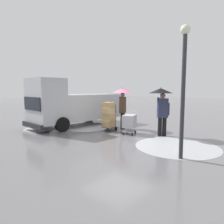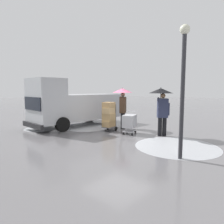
# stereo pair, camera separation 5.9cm
# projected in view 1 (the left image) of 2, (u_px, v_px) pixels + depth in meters

# --- Properties ---
(ground_plane) EXTENTS (90.00, 90.00, 0.00)m
(ground_plane) POSITION_uv_depth(u_px,v_px,m) (117.00, 135.00, 9.21)
(ground_plane) COLOR slate
(slush_patch_near_cluster) EXTENTS (2.76, 2.76, 0.01)m
(slush_patch_near_cluster) POSITION_uv_depth(u_px,v_px,m) (86.00, 127.00, 11.36)
(slush_patch_near_cluster) COLOR #ADAFB5
(slush_patch_near_cluster) RESTS_ON ground
(slush_patch_mid_street) EXTENTS (2.99, 2.99, 0.01)m
(slush_patch_mid_street) POSITION_uv_depth(u_px,v_px,m) (177.00, 146.00, 7.45)
(slush_patch_mid_street) COLOR #ADAFB5
(slush_patch_mid_street) RESTS_ON ground
(slush_patch_far_side) EXTENTS (1.70, 1.70, 0.01)m
(slush_patch_far_side) POSITION_uv_depth(u_px,v_px,m) (41.00, 129.00, 10.75)
(slush_patch_far_side) COLOR #ADAFB5
(slush_patch_far_side) RESTS_ON ground
(cargo_van_parked_right) EXTENTS (2.33, 5.40, 2.60)m
(cargo_van_parked_right) POSITION_uv_depth(u_px,v_px,m) (73.00, 105.00, 11.52)
(cargo_van_parked_right) COLOR #B7BABF
(cargo_van_parked_right) RESTS_ON ground
(shopping_cart_vendor) EXTENTS (0.82, 0.97, 1.02)m
(shopping_cart_vendor) POSITION_uv_depth(u_px,v_px,m) (129.00, 122.00, 9.53)
(shopping_cart_vendor) COLOR #B2B2B7
(shopping_cart_vendor) RESTS_ON ground
(hand_dolly_boxes) EXTENTS (0.61, 0.77, 1.43)m
(hand_dolly_boxes) POSITION_uv_depth(u_px,v_px,m) (109.00, 115.00, 10.07)
(hand_dolly_boxes) COLOR #515156
(hand_dolly_boxes) RESTS_ON ground
(pedestrian_pink_side) EXTENTS (1.04, 1.04, 2.15)m
(pedestrian_pink_side) POSITION_uv_depth(u_px,v_px,m) (123.00, 98.00, 10.73)
(pedestrian_pink_side) COLOR black
(pedestrian_pink_side) RESTS_ON ground
(pedestrian_black_side) EXTENTS (1.04, 1.04, 2.15)m
(pedestrian_black_side) POSITION_uv_depth(u_px,v_px,m) (161.00, 100.00, 8.98)
(pedestrian_black_side) COLOR black
(pedestrian_black_side) RESTS_ON ground
(street_lamp) EXTENTS (0.28, 0.28, 3.86)m
(street_lamp) POSITION_uv_depth(u_px,v_px,m) (184.00, 78.00, 5.89)
(street_lamp) COLOR #2D2D33
(street_lamp) RESTS_ON ground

